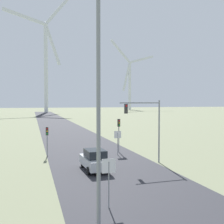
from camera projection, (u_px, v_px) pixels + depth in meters
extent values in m
cube|color=#2D2D33|center=(66.00, 132.00, 51.90)|extent=(10.00, 240.00, 0.01)
cylinder|color=gray|center=(98.00, 97.00, 11.34)|extent=(0.18, 0.18, 12.19)
cylinder|color=gray|center=(109.00, 185.00, 14.54)|extent=(0.07, 0.07, 2.59)
cube|color=white|center=(109.00, 166.00, 14.49)|extent=(0.81, 0.01, 0.81)
cube|color=red|center=(109.00, 166.00, 14.50)|extent=(0.76, 0.02, 0.76)
cylinder|color=gray|center=(118.00, 144.00, 29.27)|extent=(0.07, 0.07, 2.51)
cube|color=white|center=(118.00, 135.00, 29.22)|extent=(0.81, 0.01, 0.81)
cube|color=red|center=(118.00, 135.00, 29.23)|extent=(0.76, 0.02, 0.76)
cylinder|color=gray|center=(47.00, 142.00, 28.43)|extent=(0.11, 0.11, 3.21)
cube|color=#2D2D2D|center=(47.00, 131.00, 28.39)|extent=(0.28, 0.24, 0.90)
sphere|color=red|center=(47.00, 129.00, 28.25)|extent=(0.16, 0.16, 0.16)
sphere|color=gold|center=(47.00, 131.00, 28.26)|extent=(0.16, 0.16, 0.16)
sphere|color=green|center=(47.00, 134.00, 28.27)|extent=(0.16, 0.16, 0.16)
cylinder|color=gray|center=(119.00, 136.00, 30.73)|extent=(0.11, 0.11, 3.94)
cube|color=#2D2D2D|center=(119.00, 123.00, 30.67)|extent=(0.28, 0.24, 0.90)
sphere|color=red|center=(119.00, 121.00, 30.54)|extent=(0.16, 0.16, 0.16)
sphere|color=gold|center=(119.00, 123.00, 30.55)|extent=(0.16, 0.16, 0.16)
sphere|color=green|center=(119.00, 125.00, 30.56)|extent=(0.16, 0.16, 0.16)
cylinder|color=gray|center=(159.00, 132.00, 25.47)|extent=(0.14, 0.14, 6.09)
cylinder|color=gray|center=(140.00, 103.00, 24.78)|extent=(4.04, 0.12, 0.12)
cube|color=#2D2D2D|center=(126.00, 109.00, 24.38)|extent=(0.28, 0.24, 0.90)
sphere|color=red|center=(126.00, 106.00, 24.24)|extent=(0.18, 0.18, 0.18)
cube|color=#B7BCC1|center=(95.00, 162.00, 22.62)|extent=(2.01, 4.19, 0.80)
cube|color=#1E2328|center=(95.00, 154.00, 22.45)|extent=(1.67, 2.18, 0.70)
cylinder|color=black|center=(83.00, 164.00, 23.61)|extent=(0.22, 0.66, 0.66)
cylinder|color=black|center=(100.00, 163.00, 24.09)|extent=(0.22, 0.66, 0.66)
cylinder|color=black|center=(88.00, 171.00, 21.18)|extent=(0.22, 0.66, 0.66)
cylinder|color=black|center=(108.00, 169.00, 21.66)|extent=(0.22, 0.66, 0.66)
cylinder|color=silver|center=(46.00, 69.00, 152.00)|extent=(2.20, 2.20, 51.07)
sphere|color=silver|center=(46.00, 24.00, 151.07)|extent=(2.60, 2.60, 2.60)
cube|color=silver|center=(24.00, 17.00, 143.35)|extent=(22.20, 9.09, 5.43)
cube|color=silver|center=(53.00, 46.00, 154.28)|extent=(9.68, 4.19, 22.71)
cube|color=silver|center=(58.00, 10.00, 155.58)|extent=(15.31, 6.39, 19.54)
cylinder|color=silver|center=(130.00, 86.00, 213.03)|extent=(2.20, 2.20, 38.47)
sphere|color=silver|center=(130.00, 62.00, 212.34)|extent=(2.60, 2.60, 2.60)
cube|color=silver|center=(142.00, 59.00, 217.31)|extent=(22.44, 3.97, 8.08)
cube|color=silver|center=(120.00, 51.00, 208.22)|extent=(17.68, 3.23, 17.29)
cube|color=silver|center=(127.00, 77.00, 211.48)|extent=(7.31, 1.62, 22.78)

